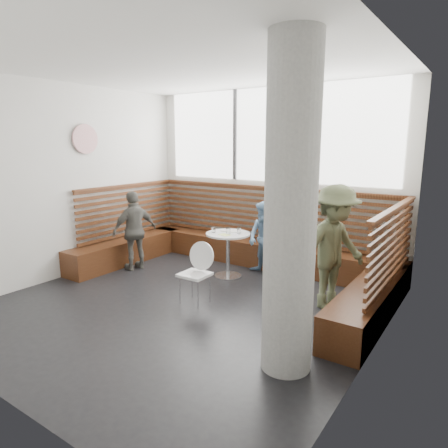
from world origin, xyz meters
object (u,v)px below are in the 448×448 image
Objects in this scene: child_left at (135,231)px; cafe_table at (228,246)px; child_back at (264,239)px; concrete_column at (290,212)px; cafe_chair at (198,268)px; adult_man at (334,248)px.

cafe_table is at bearing 125.99° from child_left.
child_back is at bearing 132.54° from child_left.
concrete_column reaches higher than cafe_chair.
cafe_chair is at bearing -79.92° from child_back.
concrete_column reaches higher than child_back.
cafe_chair is 0.50× the size of adult_man.
adult_man is (1.91, -0.30, 0.31)m from cafe_table.
child_back is at bearing 85.07° from adult_man.
adult_man is 3.53m from child_left.
cafe_chair is (-1.79, 0.84, -1.10)m from concrete_column.
child_back reaches higher than cafe_table.
adult_man is at bearing -9.55° from child_back.
cafe_table is 1.72m from child_left.
concrete_column is at bearing -39.56° from child_back.
concrete_column is 1.87× the size of adult_man.
concrete_column reaches higher than cafe_table.
concrete_column is 4.01m from child_left.
concrete_column is at bearing 85.10° from child_left.
concrete_column is 2.27× the size of child_left.
cafe_chair is at bearing 89.22° from child_left.
cafe_table is 0.88× the size of cafe_chair.
concrete_column is 2.26m from cafe_chair.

